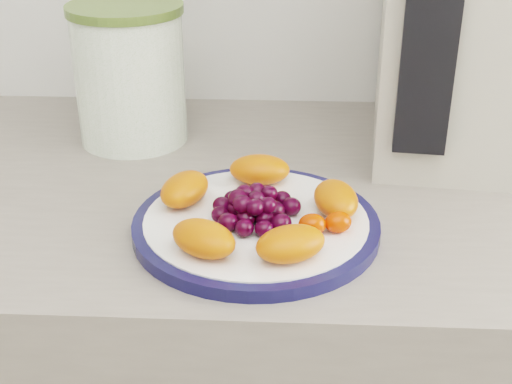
{
  "coord_description": "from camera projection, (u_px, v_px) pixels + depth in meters",
  "views": [
    {
      "loc": [
        -0.01,
        0.37,
        1.31
      ],
      "look_at": [
        -0.05,
        1.06,
        0.95
      ],
      "focal_mm": 50.0,
      "sensor_mm": 36.0,
      "label": 1
    }
  ],
  "objects": [
    {
      "name": "fruit_plate",
      "position": [
        257.0,
        207.0,
        0.78
      ],
      "size": [
        0.24,
        0.23,
        0.04
      ],
      "color": "#D0450B",
      "rests_on": "plate_face"
    },
    {
      "name": "plate_face",
      "position": [
        256.0,
        225.0,
        0.8
      ],
      "size": [
        0.25,
        0.25,
        0.02
      ],
      "primitive_type": "cylinder",
      "color": "white",
      "rests_on": "counter"
    },
    {
      "name": "canister",
      "position": [
        130.0,
        78.0,
        1.0
      ],
      "size": [
        0.18,
        0.18,
        0.18
      ],
      "primitive_type": "cylinder",
      "rotation": [
        0.0,
        0.0,
        -0.21
      ],
      "color": "#3A6F16",
      "rests_on": "counter"
    },
    {
      "name": "plate_rim",
      "position": [
        256.0,
        226.0,
        0.8
      ],
      "size": [
        0.28,
        0.28,
        0.01
      ],
      "primitive_type": "cylinder",
      "color": "#12143E",
      "rests_on": "counter"
    },
    {
      "name": "canister_lid",
      "position": [
        124.0,
        9.0,
        0.96
      ],
      "size": [
        0.19,
        0.19,
        0.01
      ],
      "primitive_type": "cylinder",
      "rotation": [
        0.0,
        0.0,
        -0.21
      ],
      "color": "#546B2D",
      "rests_on": "canister"
    },
    {
      "name": "appliance_panel",
      "position": [
        430.0,
        42.0,
        0.81
      ],
      "size": [
        0.06,
        0.03,
        0.27
      ],
      "primitive_type": "cube",
      "rotation": [
        0.0,
        0.0,
        -0.11
      ],
      "color": "black",
      "rests_on": "appliance_body"
    },
    {
      "name": "appliance_body",
      "position": [
        464.0,
        17.0,
        0.94
      ],
      "size": [
        0.24,
        0.31,
        0.37
      ],
      "primitive_type": "cube",
      "rotation": [
        0.0,
        0.0,
        -0.11
      ],
      "color": "#B4AD9C",
      "rests_on": "counter"
    }
  ]
}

